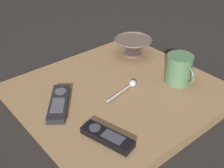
{
  "coord_description": "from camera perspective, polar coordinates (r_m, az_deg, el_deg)",
  "views": [
    {
      "loc": [
        0.55,
        0.62,
        0.61
      ],
      "look_at": [
        0.02,
        -0.01,
        0.06
      ],
      "focal_mm": 46.71,
      "sensor_mm": 36.0,
      "label": 1
    }
  ],
  "objects": [
    {
      "name": "teaspoon",
      "position": [
        1.0,
        3.49,
        -0.29
      ],
      "size": [
        0.15,
        0.04,
        0.02
      ],
      "color": "silver",
      "rests_on": "table"
    },
    {
      "name": "table",
      "position": [
        1.02,
        1.29,
        -1.84
      ],
      "size": [
        0.65,
        0.6,
        0.04
      ],
      "color": "#936D47",
      "rests_on": "ground"
    },
    {
      "name": "tv_remote_far",
      "position": [
        0.81,
        -0.95,
        -10.29
      ],
      "size": [
        0.08,
        0.16,
        0.02
      ],
      "color": "black",
      "rests_on": "table"
    },
    {
      "name": "coffee_mug",
      "position": [
        1.04,
        13.02,
        2.87
      ],
      "size": [
        0.09,
        0.13,
        0.1
      ],
      "color": "#4C724C",
      "rests_on": "table"
    },
    {
      "name": "tv_remote_near",
      "position": [
        0.94,
        -10.34,
        -3.66
      ],
      "size": [
        0.16,
        0.18,
        0.02
      ],
      "color": "black",
      "rests_on": "table"
    },
    {
      "name": "cereal_bowl",
      "position": [
        1.21,
        4.13,
        7.48
      ],
      "size": [
        0.16,
        0.16,
        0.07
      ],
      "color": "brown",
      "rests_on": "table"
    },
    {
      "name": "ground_plane",
      "position": [
        1.03,
        1.27,
        -2.71
      ],
      "size": [
        6.0,
        6.0,
        0.0
      ],
      "primitive_type": "plane",
      "color": "black"
    }
  ]
}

